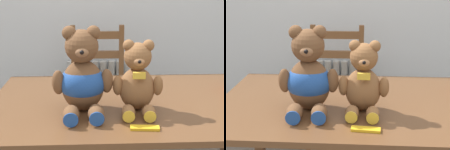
% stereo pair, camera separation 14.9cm
% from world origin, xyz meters
% --- Properties ---
extents(radiator, '(0.59, 0.10, 0.63)m').
position_xyz_m(radiator, '(-0.18, 1.63, 0.28)').
color(radiator, beige).
rests_on(radiator, ground_plane).
extents(dining_table, '(1.51, 0.87, 0.74)m').
position_xyz_m(dining_table, '(0.00, 0.44, 0.65)').
color(dining_table, brown).
rests_on(dining_table, ground_plane).
extents(wooden_chair_behind, '(0.43, 0.42, 0.99)m').
position_xyz_m(wooden_chair_behind, '(-0.19, 1.26, 0.48)').
color(wooden_chair_behind, brown).
rests_on(wooden_chair_behind, ground_plane).
extents(teddy_bear_left, '(0.29, 0.30, 0.42)m').
position_xyz_m(teddy_bear_left, '(-0.26, 0.32, 0.91)').
color(teddy_bear_left, brown).
rests_on(teddy_bear_left, dining_table).
extents(teddy_bear_right, '(0.24, 0.24, 0.35)m').
position_xyz_m(teddy_bear_right, '(0.00, 0.32, 0.89)').
color(teddy_bear_right, brown).
rests_on(teddy_bear_right, dining_table).
extents(chocolate_bar, '(0.13, 0.05, 0.01)m').
position_xyz_m(chocolate_bar, '(0.01, 0.12, 0.75)').
color(chocolate_bar, gold).
rests_on(chocolate_bar, dining_table).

